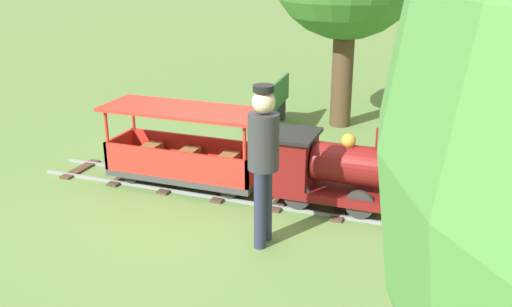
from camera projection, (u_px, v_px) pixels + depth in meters
ground_plane at (226, 192)px, 6.86m from camera, size 60.00×60.00×0.00m
track at (254, 195)px, 6.74m from camera, size 0.70×5.70×0.04m
locomotive at (326, 168)px, 6.30m from camera, size 0.66×1.45×0.96m
passenger_car at (185, 154)px, 6.90m from camera, size 0.76×2.00×0.97m
conductor_person at (263, 154)px, 5.34m from camera, size 0.30×0.30×1.62m
park_bench at (271, 104)px, 9.21m from camera, size 1.33×0.49×0.82m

